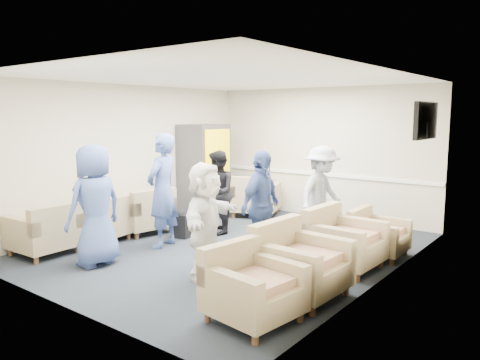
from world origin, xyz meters
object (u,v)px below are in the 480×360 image
Objects in this scene: armchair_left_near at (46,233)px; person_mid_left at (163,191)px; armchair_left_mid at (102,222)px; person_front_left at (95,205)px; armchair_left_far at (145,214)px; person_mid_right at (261,207)px; armchair_right_midfar at (341,243)px; armchair_right_near at (250,289)px; person_back_left at (217,192)px; person_back_right at (322,194)px; armchair_right_midnear at (297,265)px; person_front_right at (205,220)px; armchair_corner at (255,199)px; armchair_right_far at (376,236)px; vending_machine at (204,170)px.

armchair_left_near is 0.48× the size of person_mid_left.
armchair_left_mid is 0.53× the size of person_front_left.
armchair_left_mid is at bearing 1.34° from armchair_left_far.
person_mid_right is at bearing 132.58° from person_front_left.
armchair_right_midfar is (3.82, 1.21, 0.03)m from armchair_left_mid.
armchair_left_near is at bearing 117.12° from person_mid_right.
armchair_right_near is 0.63× the size of person_back_left.
person_back_right is (-0.89, 3.24, 0.48)m from armchair_right_near.
armchair_right_midnear reaches higher than armchair_left_mid.
person_front_left is at bearing 94.65° from armchair_right_near.
armchair_right_midnear is 0.53× the size of person_mid_left.
armchair_left_far is at bearing -151.33° from person_front_left.
person_mid_right reaches higher than armchair_right_near.
person_front_right is (-1.29, -0.18, 0.40)m from armchair_right_midnear.
armchair_corner is at bearing 6.89° from person_front_right.
person_back_left is at bearing 17.16° from person_front_right.
person_back_right is 0.99× the size of person_mid_right.
person_mid_left reaches higher than armchair_right_midfar.
armchair_right_midnear is at bearing -131.44° from person_mid_right.
armchair_right_midnear is at bearing 111.18° from armchair_corner.
person_mid_left is 1.20× the size of person_front_right.
armchair_right_midfar is at bearing 7.35° from armchair_right_near.
person_mid_left is (-2.95, -1.62, 0.62)m from armchair_right_far.
person_mid_left is at bearing -63.06° from vending_machine.
person_front_right is at bearing 100.59° from armchair_right_midnear.
armchair_right_midnear is at bearing 175.61° from armchair_right_far.
armchair_right_midfar is at bearing -135.19° from person_back_right.
person_back_left is (1.20, 1.62, 0.42)m from armchair_left_mid.
vending_machine is at bearing 54.49° from armchair_right_near.
person_mid_right is (-1.24, -1.30, 0.51)m from armchair_right_far.
armchair_right_near is 5.11m from armchair_corner.
armchair_right_midfar is 3.58m from armchair_corner.
person_front_left reaches higher than person_back_left.
person_mid_left is (-2.78, -0.77, 0.56)m from armchair_right_midfar.
armchair_left_mid is at bearing -79.33° from person_back_left.
person_mid_right is at bearing 135.54° from armchair_right_far.
vending_machine is 1.19× the size of person_back_right.
vending_machine reaches higher than armchair_left_mid.
person_front_left reaches higher than armchair_left_far.
armchair_right_midfar is (3.86, 2.20, 0.02)m from armchair_left_near.
person_front_left is at bearing 90.36° from person_front_right.
armchair_left_near is 0.55× the size of person_back_right.
armchair_right_midnear is at bearing -34.95° from vending_machine.
armchair_right_midnear is 4.44m from armchair_corner.
armchair_corner reaches higher than armchair_right_midfar.
armchair_right_near is 0.58× the size of person_back_right.
armchair_right_far is 3.34m from armchair_corner.
person_mid_left is at bearing 75.17° from armchair_left_far.
armchair_left_far is at bearing 83.04° from person_mid_right.
person_back_right is at bearing 76.54° from armchair_right_far.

